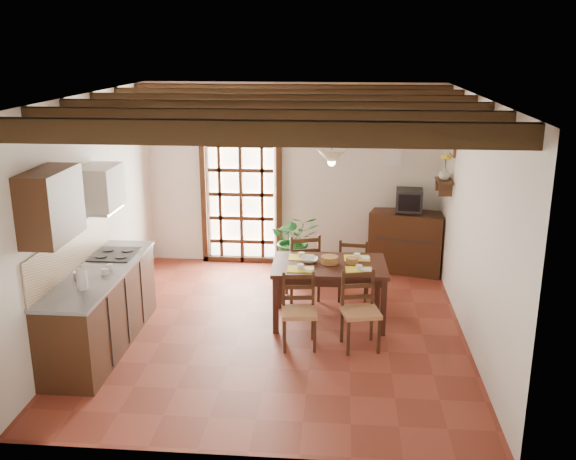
# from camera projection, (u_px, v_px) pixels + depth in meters

# --- Properties ---
(ground_plane) EXTENTS (5.00, 5.00, 0.00)m
(ground_plane) POSITION_uv_depth(u_px,v_px,m) (277.00, 329.00, 7.83)
(ground_plane) COLOR maroon
(room_shell) EXTENTS (4.52, 5.02, 2.81)m
(room_shell) POSITION_uv_depth(u_px,v_px,m) (276.00, 184.00, 7.32)
(room_shell) COLOR silver
(room_shell) RESTS_ON ground_plane
(ceiling_beams) EXTENTS (4.50, 4.34, 0.20)m
(ceiling_beams) POSITION_uv_depth(u_px,v_px,m) (276.00, 106.00, 7.07)
(ceiling_beams) COLOR black
(ceiling_beams) RESTS_ON room_shell
(french_door) EXTENTS (1.26, 0.11, 2.32)m
(french_door) POSITION_uv_depth(u_px,v_px,m) (241.00, 189.00, 9.90)
(french_door) COLOR white
(french_door) RESTS_ON ground_plane
(kitchen_counter) EXTENTS (0.64, 2.25, 1.38)m
(kitchen_counter) POSITION_uv_depth(u_px,v_px,m) (101.00, 308.00, 7.28)
(kitchen_counter) COLOR #341D10
(kitchen_counter) RESTS_ON ground_plane
(upper_cabinet) EXTENTS (0.35, 0.80, 0.70)m
(upper_cabinet) POSITION_uv_depth(u_px,v_px,m) (51.00, 205.00, 6.23)
(upper_cabinet) COLOR #341D10
(upper_cabinet) RESTS_ON room_shell
(range_hood) EXTENTS (0.38, 0.60, 0.54)m
(range_hood) POSITION_uv_depth(u_px,v_px,m) (101.00, 188.00, 7.46)
(range_hood) COLOR white
(range_hood) RESTS_ON room_shell
(counter_items) EXTENTS (0.50, 1.43, 0.25)m
(counter_items) POSITION_uv_depth(u_px,v_px,m) (100.00, 265.00, 7.23)
(counter_items) COLOR black
(counter_items) RESTS_ON kitchen_counter
(dining_table) EXTENTS (1.43, 0.95, 0.76)m
(dining_table) POSITION_uv_depth(u_px,v_px,m) (329.00, 271.00, 7.89)
(dining_table) COLOR #321810
(dining_table) RESTS_ON ground_plane
(chair_near_left) EXTENTS (0.44, 0.42, 0.85)m
(chair_near_left) POSITION_uv_depth(u_px,v_px,m) (299.00, 324.00, 7.34)
(chair_near_left) COLOR #AC7349
(chair_near_left) RESTS_ON ground_plane
(chair_near_right) EXTENTS (0.49, 0.47, 0.89)m
(chair_near_right) POSITION_uv_depth(u_px,v_px,m) (360.00, 325.00, 7.30)
(chair_near_right) COLOR #AC7349
(chair_near_right) RESTS_ON ground_plane
(chair_far_left) EXTENTS (0.53, 0.51, 0.94)m
(chair_far_left) POSITION_uv_depth(u_px,v_px,m) (303.00, 278.00, 8.70)
(chair_far_left) COLOR #AC7349
(chair_far_left) RESTS_ON ground_plane
(chair_far_right) EXTENTS (0.44, 0.43, 0.87)m
(chair_far_right) POSITION_uv_depth(u_px,v_px,m) (354.00, 280.00, 8.67)
(chair_far_right) COLOR #AC7349
(chair_far_right) RESTS_ON ground_plane
(table_setting) EXTENTS (1.02, 0.68, 0.09)m
(table_setting) POSITION_uv_depth(u_px,v_px,m) (329.00, 261.00, 7.86)
(table_setting) COLOR yellow
(table_setting) RESTS_ON dining_table
(table_bowl) EXTENTS (0.22, 0.22, 0.05)m
(table_bowl) POSITION_uv_depth(u_px,v_px,m) (309.00, 260.00, 7.92)
(table_bowl) COLOR white
(table_bowl) RESTS_ON dining_table
(sideboard) EXTENTS (1.18, 0.75, 0.92)m
(sideboard) POSITION_uv_depth(u_px,v_px,m) (407.00, 242.00, 9.69)
(sideboard) COLOR #341D10
(sideboard) RESTS_ON ground_plane
(crt_tv) EXTENTS (0.42, 0.39, 0.33)m
(crt_tv) POSITION_uv_depth(u_px,v_px,m) (409.00, 200.00, 9.49)
(crt_tv) COLOR black
(crt_tv) RESTS_ON sideboard
(fuse_box) EXTENTS (0.25, 0.03, 0.32)m
(fuse_box) POSITION_uv_depth(u_px,v_px,m) (393.00, 154.00, 9.58)
(fuse_box) COLOR white
(fuse_box) RESTS_ON room_shell
(plant_pot) EXTENTS (0.35, 0.35, 0.22)m
(plant_pot) POSITION_uv_depth(u_px,v_px,m) (295.00, 269.00, 9.58)
(plant_pot) COLOR maroon
(plant_pot) RESTS_ON ground_plane
(potted_plant) EXTENTS (2.08, 1.87, 2.03)m
(potted_plant) POSITION_uv_depth(u_px,v_px,m) (295.00, 239.00, 9.45)
(potted_plant) COLOR #144C19
(potted_plant) RESTS_ON ground_plane
(wall_shelf) EXTENTS (0.20, 0.42, 0.20)m
(wall_shelf) POSITION_uv_depth(u_px,v_px,m) (444.00, 183.00, 8.76)
(wall_shelf) COLOR #341D10
(wall_shelf) RESTS_ON room_shell
(shelf_vase) EXTENTS (0.15, 0.15, 0.15)m
(shelf_vase) POSITION_uv_depth(u_px,v_px,m) (445.00, 173.00, 8.72)
(shelf_vase) COLOR #B2BFB2
(shelf_vase) RESTS_ON wall_shelf
(shelf_flowers) EXTENTS (0.14, 0.14, 0.36)m
(shelf_flowers) POSITION_uv_depth(u_px,v_px,m) (446.00, 158.00, 8.66)
(shelf_flowers) COLOR yellow
(shelf_flowers) RESTS_ON shelf_vase
(framed_picture) EXTENTS (0.03, 0.32, 0.32)m
(framed_picture) POSITION_uv_depth(u_px,v_px,m) (453.00, 144.00, 8.60)
(framed_picture) COLOR brown
(framed_picture) RESTS_ON room_shell
(pendant_lamp) EXTENTS (0.36, 0.36, 0.84)m
(pendant_lamp) POSITION_uv_depth(u_px,v_px,m) (332.00, 156.00, 7.59)
(pendant_lamp) COLOR black
(pendant_lamp) RESTS_ON room_shell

